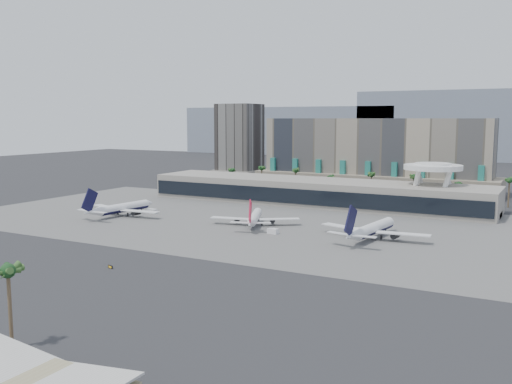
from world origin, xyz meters
The scene contains 15 objects.
ground centered at (0.00, 0.00, 0.00)m, with size 900.00×900.00×0.00m, color #232326.
apron_pad centered at (0.00, 55.00, 0.03)m, with size 260.00×130.00×0.06m, color #5B5B59.
mountain_ridge centered at (27.88, 470.00, 29.89)m, with size 680.00×60.00×70.00m.
hotel centered at (10.00, 174.41, 16.81)m, with size 140.00×30.00×42.00m.
office_tower centered at (-95.00, 200.00, 22.94)m, with size 30.00×30.00×52.00m.
terminal centered at (0.00, 109.84, 6.52)m, with size 170.00×32.50×14.50m.
saucer_structure centered at (55.00, 116.00, 18.45)m, with size 26.00×26.00×21.89m.
palm_row centered at (7.00, 145.00, 10.50)m, with size 157.80×2.80×13.10m.
airliner_left centered at (-60.47, 37.75, 3.50)m, with size 38.86×40.18×13.88m.
airliner_centre centered at (1.06, 45.55, 3.20)m, with size 33.60×34.63×12.69m.
airliner_right centered at (49.39, 42.80, 3.64)m, with size 40.40×41.78×14.44m.
service_vehicle_a centered at (-52.81, 49.29, 1.02)m, with size 4.16×2.03×2.03m, color silver.
service_vehicle_b centered at (14.75, 34.44, 0.99)m, with size 3.86×2.20×1.98m, color white.
taxiway_sign centered at (-3.72, -30.72, 0.45)m, with size 1.98×0.77×0.90m.
near_palm_b centered at (19.64, -81.93, 13.10)m, with size 6.00×6.00×16.04m.
Camera 1 is at (106.90, -148.75, 42.00)m, focal length 40.00 mm.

